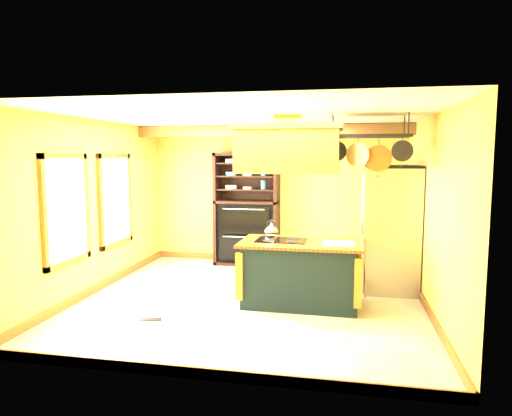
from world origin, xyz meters
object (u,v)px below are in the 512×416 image
(refrigerator, at_px, (390,230))
(hutch, at_px, (247,221))
(kitchen_island, at_px, (301,273))
(pot_rack, at_px, (369,143))
(range_hood, at_px, (288,148))

(refrigerator, xyz_separation_m, hutch, (-2.60, 1.27, -0.09))
(hutch, bearing_deg, refrigerator, -26.05)
(kitchen_island, relative_size, hutch, 0.80)
(pot_rack, distance_m, refrigerator, 1.77)
(range_hood, bearing_deg, hutch, 114.93)
(kitchen_island, bearing_deg, hutch, 119.91)
(kitchen_island, distance_m, pot_rack, 2.06)
(kitchen_island, bearing_deg, pot_rack, 1.23)
(kitchen_island, xyz_separation_m, pot_rack, (0.91, 0.00, 1.84))
(kitchen_island, xyz_separation_m, hutch, (-1.28, 2.32, 0.39))
(range_hood, relative_size, pot_rack, 1.32)
(pot_rack, bearing_deg, hutch, 133.25)
(kitchen_island, height_order, refrigerator, refrigerator)
(refrigerator, bearing_deg, hutch, 153.95)
(hutch, bearing_deg, range_hood, -65.07)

